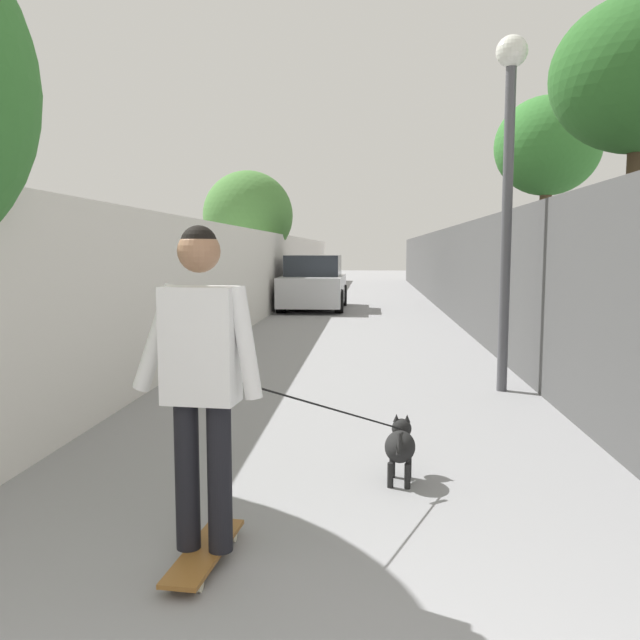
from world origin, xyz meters
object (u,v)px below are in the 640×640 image
tree_left_distant (248,216)px  dog (399,444)px  lamp_post (509,150)px  car_near (314,284)px  tree_right_near (548,148)px  skateboard (205,552)px  person_skateboarder (201,364)px

tree_left_distant → dog: bearing=-165.3°
lamp_post → car_near: size_ratio=1.07×
tree_left_distant → tree_right_near: bearing=-129.3°
lamp_post → dog: size_ratio=2.53×
tree_left_distant → skateboard: bearing=-170.1°
tree_right_near → skateboard: tree_right_near is taller
tree_left_distant → person_skateboarder: (-16.55, -2.89, -1.64)m
skateboard → lamp_post: bearing=-28.5°
tree_left_distant → skateboard: size_ratio=5.02×
skateboard → dog: 1.74m
lamp_post → car_near: (10.67, 3.21, -2.12)m
tree_right_near → skateboard: 12.03m
tree_right_near → skateboard: (-10.55, 4.45, -3.68)m
car_near → person_skateboarder: bearing=-177.2°
skateboard → person_skateboarder: person_skateboarder is taller
lamp_post → dog: lamp_post is taller
tree_right_near → lamp_post: 6.41m
dog → car_near: 13.99m
tree_right_near → lamp_post: size_ratio=1.17×
tree_left_distant → car_near: 3.24m
lamp_post → person_skateboarder: size_ratio=2.39×
tree_left_distant → person_skateboarder: tree_left_distant is taller
tree_right_near → car_near: (4.65, 5.20, -3.04)m
lamp_post → person_skateboarder: lamp_post is taller
tree_right_near → person_skateboarder: tree_right_near is taller
skateboard → person_skateboarder: (-0.00, -0.00, 1.02)m
dog → tree_right_near: bearing=-20.0°
lamp_post → car_near: lamp_post is taller
dog → lamp_post: bearing=-23.1°
person_skateboarder → tree_right_near: bearing=-22.9°
skateboard → car_near: size_ratio=0.21×
skateboard → dog: dog is taller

